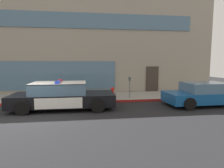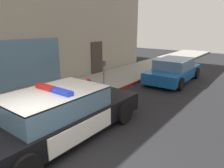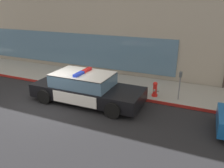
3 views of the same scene
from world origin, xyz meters
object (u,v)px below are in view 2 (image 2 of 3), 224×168
(car_down_street, at_px, (174,70))
(parking_meter, at_px, (104,70))
(police_cruiser, at_px, (60,114))
(fire_hydrant, at_px, (89,87))

(car_down_street, bearing_deg, parking_meter, 152.18)
(police_cruiser, xyz_separation_m, parking_meter, (3.95, 1.66, 0.40))
(fire_hydrant, xyz_separation_m, car_down_street, (4.96, -1.85, 0.13))
(fire_hydrant, distance_m, car_down_street, 5.30)
(car_down_street, relative_size, parking_meter, 3.36)
(fire_hydrant, height_order, car_down_street, car_down_street)
(fire_hydrant, bearing_deg, police_cruiser, -150.86)
(police_cruiser, distance_m, parking_meter, 4.30)
(parking_meter, bearing_deg, fire_hydrant, -176.39)
(fire_hydrant, height_order, parking_meter, parking_meter)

